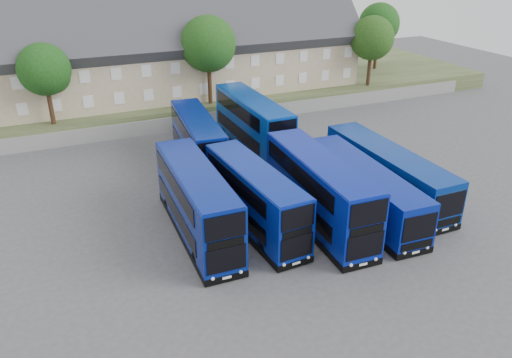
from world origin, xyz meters
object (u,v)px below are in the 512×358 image
at_px(dd_front_left, 197,204).
at_px(tree_west, 46,71).
at_px(coach_east_a, 363,190).
at_px(tree_mid, 209,46).
at_px(tree_east, 372,40).
at_px(tree_far, 379,25).
at_px(dd_front_mid, 255,199).

distance_m(dd_front_left, tree_west, 23.36).
relative_size(coach_east_a, tree_mid, 1.42).
bearing_deg(tree_mid, coach_east_a, -82.12).
height_order(tree_east, tree_far, tree_far).
relative_size(dd_front_mid, tree_east, 1.36).
relative_size(tree_east, tree_far, 0.94).
distance_m(tree_mid, tree_far, 26.80).
height_order(dd_front_mid, tree_far, tree_far).
bearing_deg(tree_east, dd_front_left, -142.86).
bearing_deg(tree_mid, dd_front_mid, -101.69).
distance_m(tree_mid, tree_east, 20.02).
bearing_deg(coach_east_a, tree_mid, 100.78).
bearing_deg(tree_west, dd_front_left, -70.96).
xyz_separation_m(dd_front_mid, tree_east, (24.72, 22.32, 5.24)).
distance_m(tree_west, tree_east, 36.00).
bearing_deg(dd_front_left, coach_east_a, -6.80).
bearing_deg(dd_front_left, tree_mid, 70.16).
relative_size(dd_front_left, tree_far, 1.36).
height_order(coach_east_a, tree_far, tree_far).
distance_m(coach_east_a, tree_mid, 24.85).
relative_size(tree_mid, tree_far, 1.06).
distance_m(dd_front_left, tree_mid, 24.40).
height_order(dd_front_left, tree_west, tree_west).
bearing_deg(tree_west, tree_east, 0.00).
bearing_deg(coach_east_a, tree_east, 57.26).
xyz_separation_m(tree_mid, tree_far, (26.00, 6.50, -0.34)).
bearing_deg(tree_east, tree_west, -180.00).
xyz_separation_m(dd_front_mid, coach_east_a, (8.01, -0.98, -0.42)).
bearing_deg(dd_front_left, tree_west, 110.31).
height_order(coach_east_a, tree_west, tree_west).
bearing_deg(dd_front_left, dd_front_mid, -9.09).
relative_size(dd_front_mid, tree_west, 1.46).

